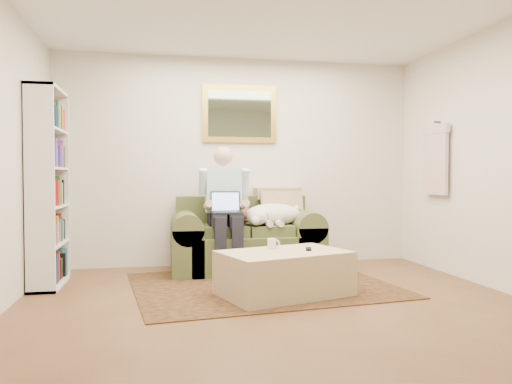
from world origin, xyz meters
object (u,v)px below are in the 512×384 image
object	(u,v)px
coffee_mug	(272,244)
ottoman	(284,273)
laptop	(226,207)
seated_man	(225,210)
sleeping_dog	(273,215)
bookshelf	(48,188)
sofa	(246,245)

from	to	relation	value
coffee_mug	ottoman	bearing A→B (deg)	-66.18
laptop	seated_man	bearing A→B (deg)	90.00
seated_man	laptop	world-z (taller)	seated_man
sleeping_dog	ottoman	bearing A→B (deg)	-97.92
bookshelf	coffee_mug	bearing A→B (deg)	-17.48
laptop	coffee_mug	world-z (taller)	laptop
ottoman	bookshelf	world-z (taller)	bookshelf
seated_man	bookshelf	distance (m)	1.88
sofa	sleeping_dog	world-z (taller)	sofa
sofa	sleeping_dog	size ratio (longest dim) A/B	2.43
coffee_mug	bookshelf	bearing A→B (deg)	162.52
laptop	coffee_mug	distance (m)	0.99
sofa	laptop	distance (m)	0.58
laptop	coffee_mug	xyz separation A→B (m)	(0.33, -0.88, -0.30)
seated_man	coffee_mug	bearing A→B (deg)	-71.02
sofa	coffee_mug	bearing A→B (deg)	-86.58
seated_man	sofa	bearing A→B (deg)	31.45
seated_man	ottoman	world-z (taller)	seated_man
sleeping_dog	coffee_mug	xyz separation A→B (m)	(-0.25, -1.02, -0.20)
seated_man	ottoman	distance (m)	1.31
laptop	sofa	bearing A→B (deg)	41.02
laptop	ottoman	bearing A→B (deg)	-69.08
sleeping_dog	ottoman	xyz separation A→B (m)	(-0.17, -1.20, -0.46)
sofa	coffee_mug	distance (m)	1.12
ottoman	coffee_mug	xyz separation A→B (m)	(-0.08, 0.18, 0.26)
sofa	seated_man	world-z (taller)	seated_man
coffee_mug	bookshelf	distance (m)	2.34
bookshelf	seated_man	bearing A→B (deg)	8.25
sofa	sleeping_dog	distance (m)	0.49
laptop	ottoman	xyz separation A→B (m)	(0.41, -1.06, -0.56)
ottoman	coffee_mug	world-z (taller)	coffee_mug
sofa	ottoman	bearing A→B (deg)	-83.58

